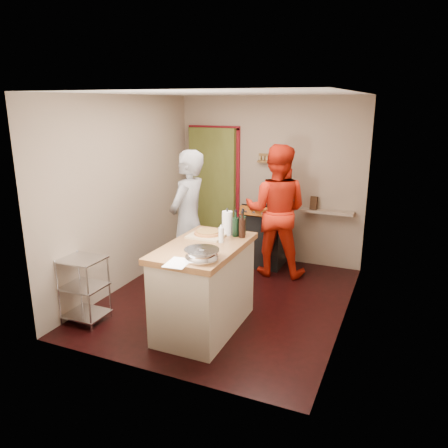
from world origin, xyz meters
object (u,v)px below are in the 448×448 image
(wire_shelving, at_px, (84,287))
(person_stripe, at_px, (188,221))
(stove, at_px, (264,237))
(island, at_px, (205,285))
(person_red, at_px, (276,211))

(wire_shelving, bearing_deg, person_stripe, 64.89)
(stove, bearing_deg, person_stripe, -118.72)
(wire_shelving, relative_size, person_stripe, 0.42)
(stove, bearing_deg, island, -89.40)
(stove, height_order, island, island)
(person_red, bearing_deg, stove, -54.03)
(stove, bearing_deg, person_red, -47.04)
(person_stripe, bearing_deg, island, 38.65)
(person_stripe, bearing_deg, wire_shelving, -22.84)
(island, height_order, person_red, person_red)
(stove, relative_size, person_stripe, 0.53)
(stove, relative_size, island, 0.70)
(wire_shelving, xyz_separation_m, island, (1.35, 0.42, 0.09))
(stove, relative_size, person_red, 0.52)
(stove, xyz_separation_m, person_red, (0.26, -0.28, 0.52))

